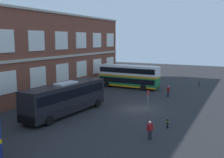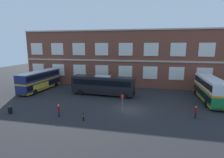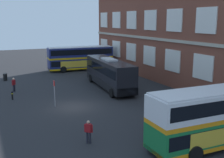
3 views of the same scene
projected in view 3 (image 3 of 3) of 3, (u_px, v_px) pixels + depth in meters
The scene contains 10 objects.
ground_plane at pixel (92, 104), 29.45m from camera, with size 120.00×120.00×0.00m, color #232326.
brick_terminal_building at pixel (199, 38), 37.05m from camera, with size 49.25×8.19×12.84m.
double_decker_near at pixel (81, 58), 48.95m from camera, with size 3.37×11.14×4.07m.
double_decker_middle at pixel (222, 115), 19.61m from camera, with size 2.99×11.04×4.07m.
touring_coach at pixel (109, 73), 36.20m from camera, with size 12.17×3.64×3.80m.
waiting_passenger at pixel (14, 84), 34.51m from camera, with size 0.54×0.50×1.70m.
second_passenger at pixel (89, 131), 20.02m from camera, with size 0.48×0.56×1.70m.
bus_stand_flag at pixel (54, 91), 28.41m from camera, with size 0.44×0.10×2.70m.
station_litter_bin at pixel (5, 77), 40.82m from camera, with size 0.60×0.60×1.03m.
safety_bollard_west at pixel (12, 95), 31.08m from camera, with size 0.19×0.19×0.95m.
Camera 3 is at (26.53, -8.00, 8.63)m, focal length 45.60 mm.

